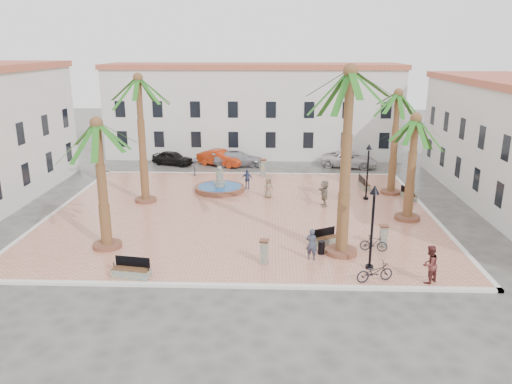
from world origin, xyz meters
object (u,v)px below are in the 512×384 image
bicycle_a (375,272)px  pedestrian_fountain_a (268,188)px  car_black (173,158)px  car_red (220,158)px  lamppost_e (368,162)px  car_white (349,159)px  car_silver (239,159)px  palm_e (415,132)px  bench_e (408,195)px  bollard_e (383,236)px  palm_s (350,91)px  bench_se (324,240)px  bicycle_b (374,243)px  palm_ne (397,105)px  cyclist_a (312,244)px  cyclist_b (430,264)px  litter_bin (321,248)px  bench_ne (364,185)px  lamppost_s (373,213)px  pedestrian_north (195,167)px  bollard_n (263,167)px  bollard_se (264,251)px  pedestrian_fountain_b (247,179)px  pedestrian_east (324,193)px  palm_sw (98,139)px  fountain (220,187)px  bench_s (131,272)px

bicycle_a → pedestrian_fountain_a: (-5.37, 13.86, 0.28)m
car_black → car_red: size_ratio=0.87×
lamppost_e → car_white: 11.30m
car_silver → palm_e: bearing=-141.3°
bench_e → bollard_e: bearing=143.3°
palm_s → bench_se: (-0.83, 1.29, -8.61)m
bench_se → bicycle_b: bench_se is taller
palm_ne → car_silver: (-12.59, 9.45, -6.32)m
cyclist_a → cyclist_b: bearing=176.7°
lamppost_e → litter_bin: size_ratio=5.65×
bench_ne → cyclist_b: bearing=175.5°
lamppost_s → pedestrian_north: size_ratio=2.90×
cyclist_b → car_silver: cyclist_b is taller
bench_ne → lamppost_s: bearing=166.0°
car_silver → car_black: bearing=88.3°
bollard_n → bicycle_a: (5.92, -20.30, -0.31)m
bollard_se → car_silver: bearing=97.4°
pedestrian_fountain_b → pedestrian_north: pedestrian_fountain_b is taller
lamppost_s → cyclist_a: 3.79m
pedestrian_east → car_white: 13.32m
pedestrian_fountain_a → pedestrian_east: 4.46m
palm_e → car_black: 25.10m
bench_se → bollard_n: bollard_n is taller
bicycle_a → car_red: bearing=5.9°
palm_e → pedestrian_fountain_a: (-9.30, 4.57, -5.09)m
bench_ne → lamppost_s: (-2.31, -15.28, 2.76)m
palm_e → bollard_se: 13.00m
bollard_e → cyclist_b: bearing=-74.1°
bollard_e → pedestrian_fountain_b: 14.59m
bench_e → litter_bin: size_ratio=2.36×
lamppost_s → car_black: size_ratio=1.11×
palm_e → bench_ne: 9.47m
lamppost_s → car_red: 25.66m
cyclist_a → palm_sw: bearing=15.0°
palm_ne → car_silver: palm_ne is taller
pedestrian_east → palm_ne: bearing=116.0°
bench_e → car_silver: size_ratio=0.36×
pedestrian_north → bench_ne: bearing=-128.3°
litter_bin → palm_e: bearing=43.9°
palm_s → car_white: 23.22m
car_black → litter_bin: bearing=-131.0°
bench_e → lamppost_e: bearing=80.1°
fountain → car_silver: 9.28m
bench_s → lamppost_e: 19.74m
palm_e → lamppost_e: palm_e is taller
lamppost_s → pedestrian_fountain_a: 13.69m
bench_se → pedestrian_fountain_b: 12.76m
bench_se → lamppost_e: bearing=37.8°
pedestrian_north → car_black: bearing=8.2°
bicycle_a → car_black: 29.11m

